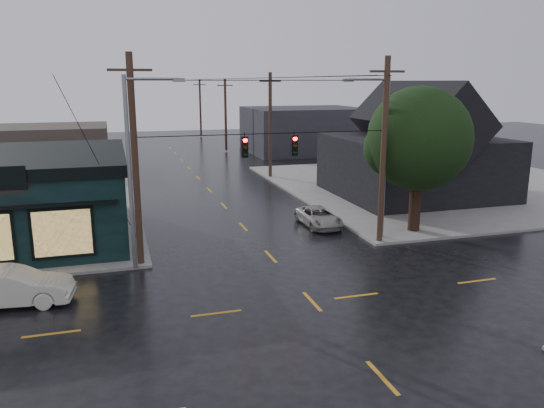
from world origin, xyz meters
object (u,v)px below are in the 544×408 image
object	(u,v)px
corner_tree	(419,139)
utility_pole_nw	(141,266)
utility_pole_ne	(379,243)
sedan_cream	(11,287)
suv_silver	(319,217)

from	to	relation	value
corner_tree	utility_pole_nw	distance (m)	17.00
utility_pole_nw	utility_pole_ne	distance (m)	13.00
sedan_cream	suv_silver	world-z (taller)	sedan_cream
utility_pole_nw	utility_pole_ne	xyz separation A→B (m)	(13.00, 0.00, 0.00)
suv_silver	corner_tree	bearing A→B (deg)	-32.04
utility_pole_nw	sedan_cream	xyz separation A→B (m)	(-5.23, -3.34, 0.77)
utility_pole_ne	sedan_cream	xyz separation A→B (m)	(-18.23, -3.34, 0.77)
suv_silver	utility_pole_nw	bearing A→B (deg)	-159.22
utility_pole_ne	utility_pole_nw	bearing A→B (deg)	180.00
corner_tree	utility_pole_ne	distance (m)	6.49
utility_pole_nw	sedan_cream	distance (m)	6.25
utility_pole_nw	sedan_cream	size ratio (longest dim) A/B	2.16
sedan_cream	suv_silver	distance (m)	18.03
corner_tree	utility_pole_ne	world-z (taller)	corner_tree
corner_tree	utility_pole_nw	world-z (taller)	corner_tree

